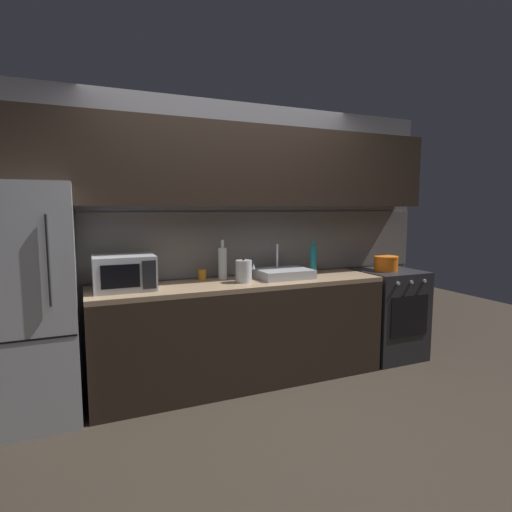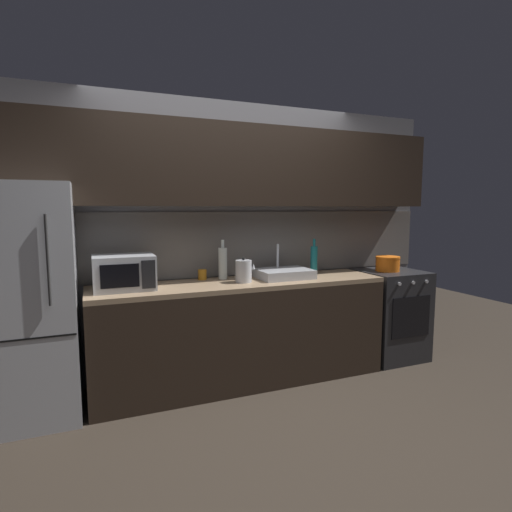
{
  "view_description": "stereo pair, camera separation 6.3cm",
  "coord_description": "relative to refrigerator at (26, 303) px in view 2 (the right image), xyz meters",
  "views": [
    {
      "loc": [
        -1.27,
        -2.37,
        1.53
      ],
      "look_at": [
        0.13,
        0.9,
        1.12
      ],
      "focal_mm": 28.77,
      "sensor_mm": 36.0,
      "label": 1
    },
    {
      "loc": [
        -1.21,
        -2.39,
        1.53
      ],
      "look_at": [
        0.13,
        0.9,
        1.12
      ],
      "focal_mm": 28.77,
      "sensor_mm": 36.0,
      "label": 2
    }
  ],
  "objects": [
    {
      "name": "ground_plane",
      "position": [
        1.66,
        -0.9,
        -0.86
      ],
      "size": [
        10.0,
        10.0,
        0.0
      ],
      "primitive_type": "plane",
      "color": "#2D261E"
    },
    {
      "name": "back_wall",
      "position": [
        1.66,
        0.3,
        0.69
      ],
      "size": [
        4.29,
        0.44,
        2.5
      ],
      "color": "slate",
      "rests_on": "ground"
    },
    {
      "name": "microwave",
      "position": [
        0.68,
        0.02,
        0.18
      ],
      "size": [
        0.46,
        0.35,
        0.27
      ],
      "color": "#A8AAAF",
      "rests_on": "counter_run"
    },
    {
      "name": "wine_bottle_clear",
      "position": [
        1.54,
        0.18,
        0.19
      ],
      "size": [
        0.08,
        0.08,
        0.35
      ],
      "color": "silver",
      "rests_on": "counter_run"
    },
    {
      "name": "cooking_pot",
      "position": [
        3.22,
        0.0,
        0.12
      ],
      "size": [
        0.24,
        0.24,
        0.15
      ],
      "color": "orange",
      "rests_on": "oven_range"
    },
    {
      "name": "mug_amber",
      "position": [
        1.36,
        0.22,
        0.09
      ],
      "size": [
        0.08,
        0.08,
        0.09
      ],
      "primitive_type": "cylinder",
      "color": "#B27019",
      "rests_on": "counter_run"
    },
    {
      "name": "refrigerator",
      "position": [
        0.0,
        0.0,
        0.0
      ],
      "size": [
        0.68,
        0.69,
        1.71
      ],
      "color": "#ADAFB5",
      "rests_on": "ground"
    },
    {
      "name": "wine_bottle_teal",
      "position": [
        2.44,
        0.12,
        0.19
      ],
      "size": [
        0.07,
        0.07,
        0.34
      ],
      "color": "#19666B",
      "rests_on": "counter_run"
    },
    {
      "name": "oven_range",
      "position": [
        3.27,
        -0.0,
        -0.4
      ],
      "size": [
        0.6,
        0.62,
        0.9
      ],
      "color": "#232326",
      "rests_on": "ground"
    },
    {
      "name": "sink_basin",
      "position": [
        2.07,
        0.03,
        0.09
      ],
      "size": [
        0.48,
        0.38,
        0.3
      ],
      "color": "#ADAFB5",
      "rests_on": "counter_run"
    },
    {
      "name": "kettle",
      "position": [
        1.66,
        -0.03,
        0.14
      ],
      "size": [
        0.18,
        0.14,
        0.21
      ],
      "color": "#B7BABF",
      "rests_on": "counter_run"
    },
    {
      "name": "counter_run",
      "position": [
        1.66,
        0.0,
        -0.41
      ],
      "size": [
        2.55,
        0.6,
        0.9
      ],
      "color": "black",
      "rests_on": "ground"
    }
  ]
}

